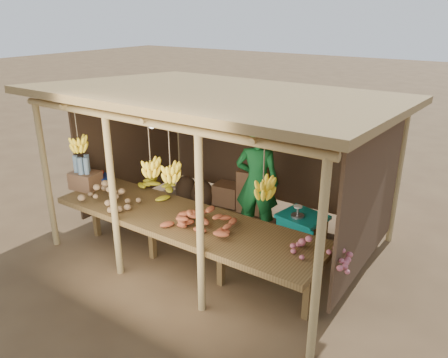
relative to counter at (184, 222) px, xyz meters
The scene contains 13 objects.
ground 1.20m from the counter, 90.00° to the left, with size 60.00×60.00×0.00m, color brown.
stall_structure 1.49m from the counter, 89.30° to the left, with size 4.70×3.50×2.43m.
counter is the anchor object (origin of this frame).
potato_heap 1.22m from the counter, 168.56° to the right, with size 0.89×0.53×0.36m, color #97744D, non-canonical shape.
sweet_potato_heap 0.49m from the counter, 10.57° to the right, with size 0.90×0.54×0.35m, color #AA4E2B, non-canonical shape.
onion_heap 1.90m from the counter, ahead, with size 0.73×0.44×0.35m, color #BB5B66, non-canonical shape.
banana_pile 1.05m from the counter, 153.77° to the left, with size 0.63×0.38×0.35m, color yellow, non-canonical shape.
tomato_basin 1.91m from the counter, behind, with size 0.39×0.39×0.20m.
bottle_box 1.92m from the counter, behind, with size 0.46×0.39×0.53m.
vendor 1.44m from the counter, 77.54° to the left, with size 0.67×0.44×1.83m, color #197230.
tarp_crate 1.81m from the counter, 51.81° to the left, with size 0.73×0.66×0.76m.
carton_stack 2.22m from the counter, 99.97° to the left, with size 1.06×0.45×0.77m.
burlap_sacks 2.37m from the counter, 124.87° to the left, with size 0.79×0.41×0.56m.
Camera 1 is at (3.36, -4.94, 3.36)m, focal length 35.00 mm.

